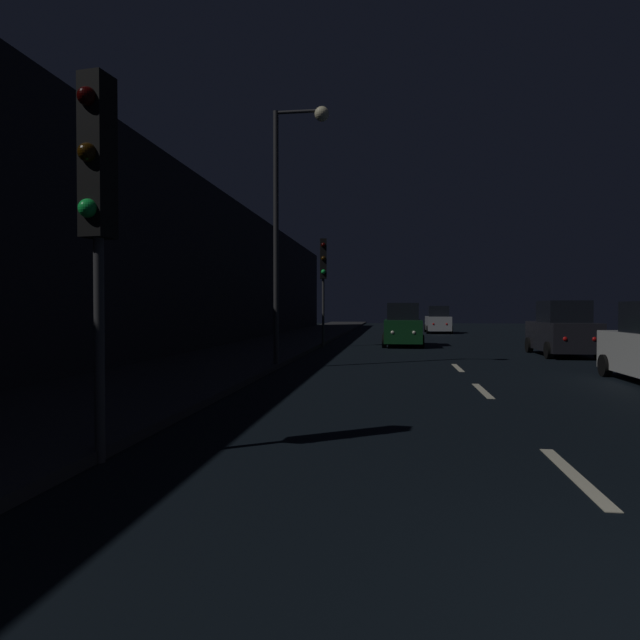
% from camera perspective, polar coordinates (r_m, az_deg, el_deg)
% --- Properties ---
extents(ground, '(27.58, 84.00, 0.02)m').
position_cam_1_polar(ground, '(27.87, 11.69, -2.60)').
color(ground, black).
extents(sidewalk_left, '(4.40, 84.00, 0.15)m').
position_cam_1_polar(sidewalk_left, '(28.36, -3.81, -2.34)').
color(sidewalk_left, '#28282B').
rests_on(sidewalk_left, ground).
extents(building_facade_left, '(0.80, 63.00, 7.25)m').
position_cam_1_polar(building_facade_left, '(25.66, -11.12, 5.20)').
color(building_facade_left, black).
rests_on(building_facade_left, ground).
extents(lane_centerline, '(0.16, 13.14, 0.01)m').
position_cam_1_polar(lane_centerline, '(12.24, 16.90, -7.39)').
color(lane_centerline, beige).
rests_on(lane_centerline, ground).
extents(traffic_light_near_left, '(0.35, 0.47, 4.55)m').
position_cam_1_polar(traffic_light_near_left, '(7.08, -22.21, 12.96)').
color(traffic_light_near_left, '#38383A').
rests_on(traffic_light_near_left, ground).
extents(traffic_light_far_left, '(0.36, 0.48, 5.15)m').
position_cam_1_polar(traffic_light_far_left, '(26.21, 0.34, 5.44)').
color(traffic_light_far_left, '#38383A').
rests_on(traffic_light_far_left, ground).
extents(streetlamp_overhead, '(1.70, 0.44, 7.85)m').
position_cam_1_polar(streetlamp_overhead, '(16.91, -3.14, 12.49)').
color(streetlamp_overhead, '#2D2D30').
rests_on(streetlamp_overhead, ground).
extents(car_approaching_headlights, '(1.92, 4.16, 2.10)m').
position_cam_1_polar(car_approaching_headlights, '(26.99, 8.58, -0.66)').
color(car_approaching_headlights, '#0F3819').
rests_on(car_approaching_headlights, ground).
extents(car_parked_right_far, '(1.95, 4.22, 2.12)m').
position_cam_1_polar(car_parked_right_far, '(23.08, 23.88, -1.02)').
color(car_parked_right_far, black).
rests_on(car_parked_right_far, ground).
extents(car_distant_taillights, '(1.85, 4.02, 2.02)m').
position_cam_1_polar(car_distant_taillights, '(41.79, 12.17, -0.07)').
color(car_distant_taillights, '#A5A8AD').
rests_on(car_distant_taillights, ground).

